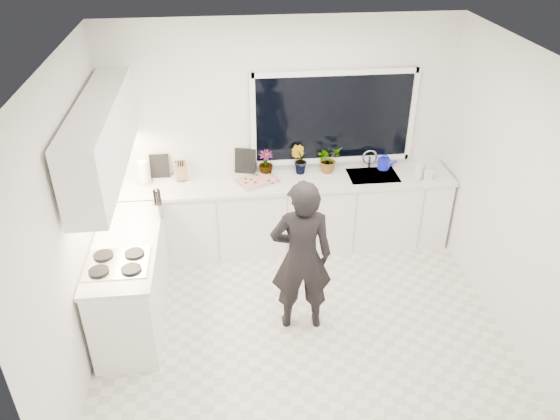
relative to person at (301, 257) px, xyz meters
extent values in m
cube|color=beige|center=(0.00, -0.06, -0.83)|extent=(4.00, 3.50, 0.02)
cube|color=white|center=(0.00, 1.70, 0.53)|extent=(4.00, 0.02, 2.70)
cube|color=white|center=(-2.01, -0.06, 0.53)|extent=(0.02, 3.50, 2.70)
cube|color=white|center=(2.01, -0.06, 0.53)|extent=(0.02, 3.50, 2.70)
cube|color=white|center=(0.00, -0.06, 1.89)|extent=(4.00, 3.50, 0.02)
cube|color=black|center=(0.60, 1.67, 0.73)|extent=(1.80, 0.02, 1.00)
cube|color=white|center=(0.00, 1.39, -0.38)|extent=(3.92, 0.58, 0.88)
cube|color=white|center=(-1.67, 0.29, -0.38)|extent=(0.58, 1.60, 0.88)
cube|color=silver|center=(0.00, 1.38, 0.08)|extent=(3.94, 0.62, 0.04)
cube|color=silver|center=(-1.67, 0.29, 0.08)|extent=(0.62, 1.60, 0.04)
cube|color=white|center=(-1.79, 0.64, 1.03)|extent=(0.34, 2.10, 0.70)
cube|color=silver|center=(1.05, 1.39, 0.05)|extent=(0.58, 0.42, 0.14)
cylinder|color=silver|center=(1.05, 1.59, 0.21)|extent=(0.03, 0.03, 0.22)
cube|color=black|center=(-1.69, -0.06, 0.12)|extent=(0.56, 0.48, 0.03)
imported|color=black|center=(0.00, 0.00, 0.00)|extent=(0.61, 0.42, 1.64)
cube|color=#B5B5B9|center=(-0.32, 1.36, 0.12)|extent=(0.53, 0.47, 0.03)
cube|color=#B73218|center=(-0.32, 1.36, 0.13)|extent=(0.48, 0.42, 0.01)
cylinder|color=#151DCC|center=(1.22, 1.55, 0.17)|extent=(0.17, 0.17, 0.13)
cylinder|color=white|center=(-1.59, 1.49, 0.23)|extent=(0.13, 0.13, 0.26)
cube|color=olive|center=(-1.18, 1.53, 0.21)|extent=(0.15, 0.13, 0.22)
cylinder|color=#B4B3B8|center=(-1.37, 0.74, 0.18)|extent=(0.17, 0.17, 0.16)
cube|color=black|center=(-1.43, 1.63, 0.24)|extent=(0.22, 0.03, 0.28)
cube|color=black|center=(-0.43, 1.63, 0.25)|extent=(0.25, 0.09, 0.30)
imported|color=#26662D|center=(-0.20, 1.55, 0.25)|extent=(0.19, 0.19, 0.30)
imported|color=#26662D|center=(0.19, 1.55, 0.27)|extent=(0.24, 0.22, 0.34)
imported|color=#26662D|center=(0.54, 1.55, 0.26)|extent=(0.37, 0.35, 0.32)
imported|color=#D8BF66|center=(1.54, 1.24, 0.24)|extent=(0.11, 0.11, 0.27)
imported|color=#D8BF66|center=(1.66, 1.24, 0.21)|extent=(0.12, 0.12, 0.21)
camera|label=1|loc=(-0.67, -4.16, 3.05)|focal=35.00mm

